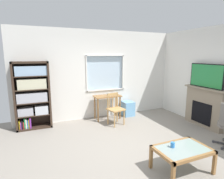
# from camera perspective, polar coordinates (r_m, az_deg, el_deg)

# --- Properties ---
(ground) EXTENTS (6.05, 5.82, 0.02)m
(ground) POSITION_cam_1_polar(r_m,az_deg,el_deg) (4.13, 7.21, -18.22)
(ground) COLOR gray
(wall_back_with_window) EXTENTS (5.05, 0.15, 2.73)m
(wall_back_with_window) POSITION_cam_1_polar(r_m,az_deg,el_deg) (5.85, -4.55, 4.53)
(wall_back_with_window) COLOR silver
(wall_back_with_window) RESTS_ON ground
(bookshelf) EXTENTS (0.90, 0.38, 1.81)m
(bookshelf) POSITION_cam_1_polar(r_m,az_deg,el_deg) (5.37, -23.40, -1.10)
(bookshelf) COLOR #38281E
(bookshelf) RESTS_ON ground
(desk_under_window) EXTENTS (0.82, 0.41, 0.74)m
(desk_under_window) POSITION_cam_1_polar(r_m,az_deg,el_deg) (5.72, -1.44, -3.32)
(desk_under_window) COLOR olive
(desk_under_window) RESTS_ON ground
(wooden_chair) EXTENTS (0.50, 0.48, 0.90)m
(wooden_chair) POSITION_cam_1_polar(r_m,az_deg,el_deg) (5.32, 0.99, -5.91)
(wooden_chair) COLOR tan
(wooden_chair) RESTS_ON ground
(plastic_drawer_unit) EXTENTS (0.35, 0.40, 0.47)m
(plastic_drawer_unit) POSITION_cam_1_polar(r_m,az_deg,el_deg) (6.16, 4.88, -5.83)
(plastic_drawer_unit) COLOR #72ADDB
(plastic_drawer_unit) RESTS_ON ground
(fireplace) EXTENTS (0.26, 1.25, 1.10)m
(fireplace) POSITION_cam_1_polar(r_m,az_deg,el_deg) (5.75, 26.51, -4.84)
(fireplace) COLOR gray
(fireplace) RESTS_ON ground
(tv) EXTENTS (0.06, 1.03, 0.64)m
(tv) POSITION_cam_1_polar(r_m,az_deg,el_deg) (5.58, 27.13, 3.79)
(tv) COLOR black
(tv) RESTS_ON fireplace
(coffee_table) EXTENTS (0.92, 0.62, 0.42)m
(coffee_table) POSITION_cam_1_polar(r_m,az_deg,el_deg) (3.52, 20.90, -17.48)
(coffee_table) COLOR #8C9E99
(coffee_table) RESTS_ON ground
(sippy_cup) EXTENTS (0.07, 0.07, 0.09)m
(sippy_cup) POSITION_cam_1_polar(r_m,az_deg,el_deg) (3.45, 18.21, -15.90)
(sippy_cup) COLOR #337FD6
(sippy_cup) RESTS_ON coffee_table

